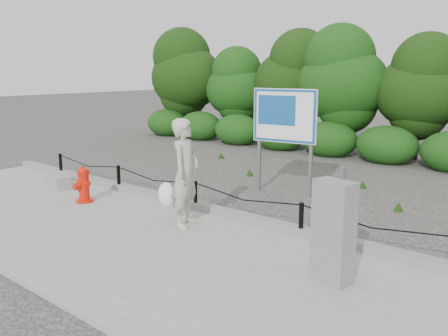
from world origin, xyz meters
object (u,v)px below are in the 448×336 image
fire_hydrant (83,185)px  pedestrian (184,174)px  concrete_block (57,180)px  advertising_sign (284,121)px  utility_cabinet (333,232)px

fire_hydrant → pedestrian: pedestrian is taller
concrete_block → advertising_sign: bearing=35.5°
fire_hydrant → concrete_block: (-1.69, 0.38, -0.22)m
fire_hydrant → utility_cabinet: (5.99, -0.14, 0.33)m
pedestrian → concrete_block: 4.54m
concrete_block → utility_cabinet: (7.68, -0.52, 0.55)m
concrete_block → utility_cabinet: bearing=-3.9°
concrete_block → pedestrian: bearing=-1.2°
pedestrian → advertising_sign: 3.37m
concrete_block → advertising_sign: (4.50, 3.20, 1.51)m
concrete_block → fire_hydrant: bearing=-12.6°
fire_hydrant → concrete_block: bearing=172.4°
pedestrian → advertising_sign: size_ratio=0.80×
pedestrian → utility_cabinet: size_ratio=1.28×
utility_cabinet → concrete_block: bearing=-172.6°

